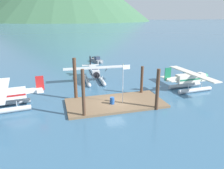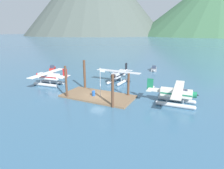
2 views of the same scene
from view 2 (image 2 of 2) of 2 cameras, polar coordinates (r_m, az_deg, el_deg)
ground_plane at (r=33.58m, az=-4.33°, el=-3.78°), size 1200.00×1200.00×0.00m
dock_platform at (r=33.53m, az=-4.33°, el=-3.54°), size 12.70×6.16×0.30m
piling_near_left at (r=33.04m, az=-13.75°, el=0.62°), size 0.38×0.38×5.67m
piling_near_right at (r=28.26m, az=0.19°, el=-2.06°), size 0.43×0.43×5.16m
piling_far_left at (r=37.72m, az=-8.33°, el=2.92°), size 0.47×0.47×5.83m
piling_far_right at (r=33.15m, az=5.01°, el=-0.22°), size 0.40×0.40×4.23m
flagpole at (r=31.65m, az=-3.39°, el=1.76°), size 0.95×0.10×5.17m
fuel_drum at (r=33.22m, az=-5.63°, el=-2.68°), size 0.62×0.62×0.88m
mountain_ridge_west_peak at (r=524.70m, az=29.64°, el=20.50°), size 372.80×372.80×140.51m
seaplane_white_port_fwd at (r=42.78m, az=-18.66°, el=1.96°), size 7.96×10.49×3.84m
seaplane_cream_stbd_fwd at (r=31.38m, az=18.89°, el=-3.02°), size 7.98×10.46×3.84m
seaplane_silver_bow_centre at (r=42.51m, az=2.00°, el=2.71°), size 10.44×7.98×3.84m
boat_grey_open_north at (r=56.87m, az=12.60°, el=4.61°), size 2.43×4.81×1.50m
boat_red_open_west at (r=59.06m, az=-17.64°, el=4.66°), size 3.74×4.25×1.50m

